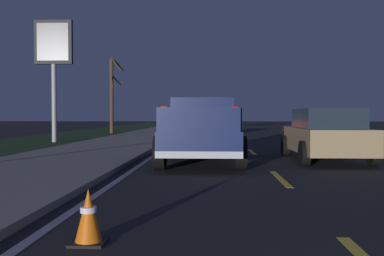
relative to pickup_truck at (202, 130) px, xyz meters
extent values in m
plane|color=black|center=(14.84, -1.75, -0.91)|extent=(144.00, 144.00, 0.00)
cube|color=gray|center=(14.84, 3.95, -0.85)|extent=(108.00, 4.00, 0.12)
cube|color=#1E3819|center=(14.84, 8.95, -0.91)|extent=(108.00, 6.00, 0.01)
cube|color=yellow|center=(-3.56, -1.75, -0.91)|extent=(2.40, 0.14, 0.01)
cube|color=yellow|center=(3.29, -1.75, -0.91)|extent=(2.40, 0.14, 0.01)
cube|color=yellow|center=(10.23, -1.75, -0.91)|extent=(2.40, 0.14, 0.01)
cube|color=yellow|center=(16.50, -1.75, -0.91)|extent=(2.40, 0.14, 0.01)
cube|color=yellow|center=(23.13, -1.75, -0.91)|extent=(2.40, 0.14, 0.01)
cube|color=yellow|center=(29.33, -1.75, -0.91)|extent=(2.40, 0.14, 0.01)
cube|color=yellow|center=(34.84, -1.75, -0.91)|extent=(2.40, 0.14, 0.01)
cube|color=yellow|center=(40.03, -1.75, -0.91)|extent=(2.40, 0.14, 0.01)
cube|color=yellow|center=(45.77, -1.75, -0.91)|extent=(2.40, 0.14, 0.01)
cube|color=yellow|center=(52.60, -1.75, -0.91)|extent=(2.40, 0.14, 0.01)
cube|color=yellow|center=(58.35, -1.75, -0.91)|extent=(2.40, 0.14, 0.01)
cube|color=yellow|center=(64.08, -1.75, -0.91)|extent=(2.40, 0.14, 0.01)
cube|color=silver|center=(14.84, 1.65, -0.91)|extent=(108.00, 0.14, 0.01)
cube|color=#141E4C|center=(-0.32, 0.00, -0.24)|extent=(5.40, 2.00, 0.60)
cube|color=#141E4C|center=(0.87, 0.00, 0.51)|extent=(2.16, 1.84, 0.90)
cube|color=#1E2833|center=(-0.18, 0.00, 0.56)|extent=(0.04, 1.44, 0.50)
cube|color=#141E4C|center=(-1.40, 0.94, 0.34)|extent=(3.02, 0.08, 0.56)
cube|color=#141E4C|center=(-1.40, -0.94, 0.34)|extent=(3.02, 0.08, 0.56)
cube|color=#141E4C|center=(-2.98, 0.00, 0.34)|extent=(0.08, 1.88, 0.56)
cube|color=silver|center=(-2.98, 0.00, -0.46)|extent=(0.12, 2.00, 0.16)
cube|color=red|center=(-2.97, 0.80, 0.54)|extent=(0.06, 0.14, 0.20)
cube|color=red|center=(-2.97, -0.80, 0.54)|extent=(0.06, 0.14, 0.20)
cylinder|color=black|center=(1.46, 1.00, -0.49)|extent=(0.84, 0.28, 0.84)
cylinder|color=black|center=(1.46, -1.00, -0.49)|extent=(0.84, 0.28, 0.84)
cylinder|color=black|center=(-2.10, 1.00, -0.49)|extent=(0.84, 0.28, 0.84)
cylinder|color=black|center=(-2.10, -1.00, -0.49)|extent=(0.84, 0.28, 0.84)
cube|color=#9E845B|center=(0.28, -3.63, -0.28)|extent=(4.40, 1.81, 0.70)
cube|color=#1E2833|center=(0.03, -3.63, 0.35)|extent=(2.47, 1.59, 0.56)
cylinder|color=black|center=(1.77, -2.73, -0.57)|extent=(0.68, 0.22, 0.68)
cylinder|color=black|center=(1.78, -4.53, -0.57)|extent=(0.68, 0.22, 0.68)
cylinder|color=black|center=(-1.22, -2.74, -0.57)|extent=(0.68, 0.22, 0.68)
cylinder|color=black|center=(-1.21, -4.54, -0.57)|extent=(0.68, 0.22, 0.68)
cube|color=red|center=(-1.87, -3.64, -0.23)|extent=(0.08, 1.51, 0.10)
cube|color=maroon|center=(17.86, 0.11, -0.28)|extent=(4.41, 1.83, 0.70)
cube|color=#1E2833|center=(17.61, 0.11, 0.35)|extent=(2.47, 1.60, 0.56)
cylinder|color=black|center=(19.35, 1.02, -0.57)|extent=(0.68, 0.22, 0.68)
cylinder|color=black|center=(19.36, -0.78, -0.57)|extent=(0.68, 0.22, 0.68)
cylinder|color=black|center=(16.36, 1.00, -0.57)|extent=(0.68, 0.22, 0.68)
cylinder|color=black|center=(16.37, -0.80, -0.57)|extent=(0.68, 0.22, 0.68)
cube|color=red|center=(15.71, 0.09, -0.23)|extent=(0.09, 1.51, 0.10)
cylinder|color=#99999E|center=(8.86, 7.68, 2.15)|extent=(0.24, 0.24, 6.12)
cube|color=black|center=(8.86, 7.68, 4.11)|extent=(0.24, 1.90, 2.20)
cube|color=black|center=(8.73, 7.68, 4.11)|extent=(0.04, 1.60, 1.87)
cylinder|color=#423323|center=(19.70, 7.29, 1.85)|extent=(0.28, 0.28, 5.52)
cylinder|color=#423323|center=(20.11, 7.03, 3.12)|extent=(0.86, 0.66, 0.84)
cylinder|color=#423323|center=(19.29, 7.15, 2.96)|extent=(0.90, 0.39, 1.11)
cylinder|color=#423323|center=(19.86, 6.84, 4.30)|extent=(0.40, 0.98, 1.24)
cylinder|color=#423323|center=(19.52, 6.89, 4.25)|extent=(0.42, 0.89, 1.14)
cube|color=black|center=(-8.44, 0.98, -0.90)|extent=(0.36, 0.36, 0.03)
cone|color=orange|center=(-8.44, 0.98, -0.61)|extent=(0.28, 0.28, 0.55)
cylinder|color=white|center=(-8.44, 0.98, -0.55)|extent=(0.17, 0.17, 0.06)
camera|label=1|loc=(-12.95, -0.32, 0.44)|focal=41.18mm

